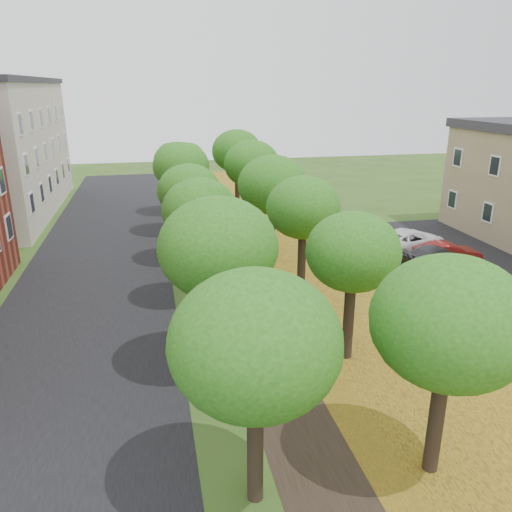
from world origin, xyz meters
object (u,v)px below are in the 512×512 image
car_silver (470,278)px  bench (296,349)px  car_grey (435,257)px  car_red (448,253)px  car_white (408,241)px

car_silver → bench: bearing=99.3°
bench → car_grey: size_ratio=0.37×
car_red → car_grey: 1.28m
car_silver → car_white: bearing=-14.5°
car_white → car_grey: bearing=159.5°
bench → car_red: 14.35m
car_red → car_grey: bearing=122.0°
bench → car_white: bearing=-45.3°
car_silver → car_grey: size_ratio=0.93×
car_silver → car_grey: (0.09, 3.35, -0.06)m
bench → car_silver: car_silver is taller
car_grey → car_white: car_white is taller
bench → car_white: (10.34, 10.91, 0.32)m
car_red → car_silver: bearing=167.7°
bench → car_silver: size_ratio=0.40×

